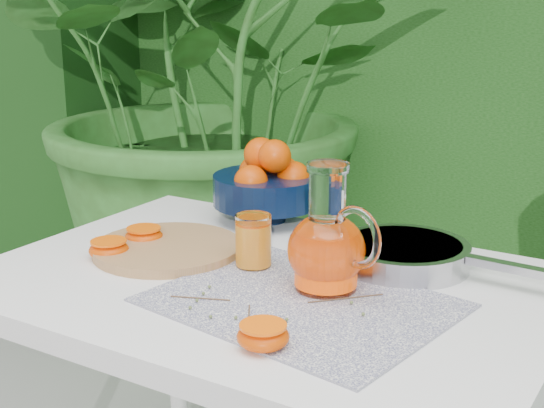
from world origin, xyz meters
The scene contains 10 objects.
potted_plant_left centered at (-0.90, 1.24, 0.93)m, with size 1.87×1.87×1.87m, color #2D5A1F.
white_table centered at (-0.01, 0.08, 0.67)m, with size 1.00×0.70×0.75m.
placemat centered at (0.10, 0.01, 0.75)m, with size 0.46×0.35×0.00m, color #0B0D40.
cutting_board centered at (-0.24, 0.09, 0.76)m, with size 0.29×0.29×0.02m, color #9C6F46.
fruit_bowl centered at (-0.19, 0.38, 0.83)m, with size 0.25×0.25×0.18m.
juice_pitcher centered at (0.11, 0.08, 0.83)m, with size 0.20×0.17×0.22m.
juice_tumbler centered at (-0.05, 0.11, 0.80)m, with size 0.07×0.07×0.10m.
saute_pan centered at (0.18, 0.26, 0.77)m, with size 0.43×0.26×0.05m.
orange_halves centered at (-0.16, -0.01, 0.77)m, with size 0.53×0.35×0.04m.
thyme_sprigs centered at (0.06, -0.03, 0.76)m, with size 0.31×0.25×0.01m.
Camera 1 is at (0.65, -0.98, 1.23)m, focal length 50.00 mm.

